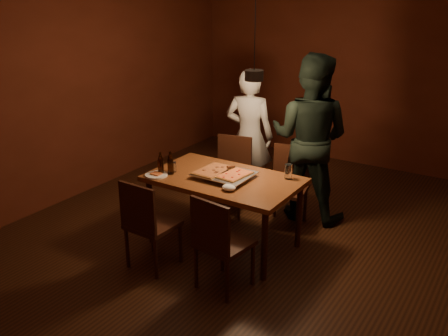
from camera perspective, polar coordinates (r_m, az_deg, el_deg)
The scene contains 19 objects.
room_shell at distance 4.90m, azimuth 3.37°, elevation 6.48°, with size 6.00×6.00×6.00m.
dining_table at distance 5.01m, azimuth -0.00°, elevation -1.86°, with size 1.50×0.90×0.75m.
chair_far_left at distance 5.89m, azimuth 0.89°, elevation 0.09°, with size 0.50×0.50×0.49m.
chair_far_right at distance 5.59m, azimuth 7.43°, elevation -1.22°, with size 0.49×0.49×0.49m.
chair_near_left at distance 4.69m, azimuth -8.88°, elevation -5.62°, with size 0.43×0.43×0.49m.
chair_near_right at distance 4.31m, azimuth -0.67°, elevation -7.79°, with size 0.47×0.47×0.49m.
pizza_tray at distance 4.97m, azimuth 0.03°, elevation -0.84°, with size 0.55×0.45×0.05m, color silver.
pizza_meat at distance 5.02m, azimuth -1.27°, elevation -0.24°, with size 0.26×0.41×0.02m, color maroon.
pizza_cheese at distance 4.90m, azimuth 1.23°, elevation -0.74°, with size 0.22×0.35×0.02m, color gold.
spatula at distance 4.97m, azimuth -0.04°, elevation -0.38°, with size 0.09×0.24×0.04m, color silver, non-canonical shape.
beer_bottle_a at distance 5.09m, azimuth -7.26°, elevation 0.55°, with size 0.06×0.06×0.23m.
beer_bottle_b at distance 5.06m, azimuth -6.14°, elevation 0.58°, with size 0.06×0.06×0.24m.
water_glass_left at distance 5.14m, azimuth -5.84°, elevation 0.12°, with size 0.07×0.07×0.11m, color silver.
water_glass_right at distance 4.97m, azimuth 7.37°, elevation -0.40°, with size 0.07×0.07×0.15m, color silver.
plate_slice at distance 5.07m, azimuth -7.74°, elevation -0.79°, with size 0.23×0.23×0.03m.
napkin at distance 4.66m, azimuth 0.55°, elevation -2.26°, with size 0.14×0.10×0.06m, color white.
diner_white at distance 6.12m, azimuth 2.90°, elevation 3.68°, with size 0.60×0.39×1.65m, color silver.
diner_dark at distance 5.67m, azimuth 9.75°, elevation 3.37°, with size 0.92×0.72×1.89m, color black.
pendant_lamp at distance 4.83m, azimuth 3.46°, elevation 10.64°, with size 0.18×0.18×1.10m.
Camera 1 is at (2.32, -4.16, 2.56)m, focal length 40.00 mm.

